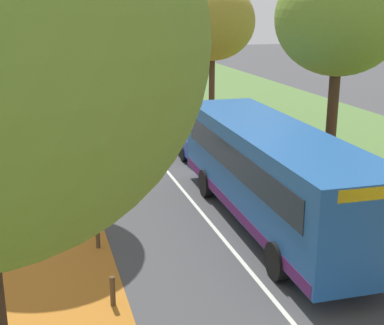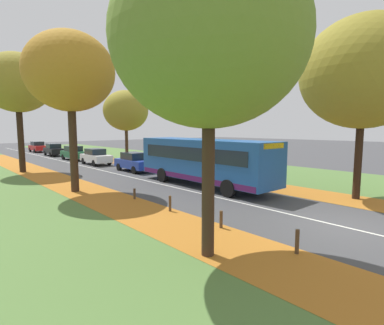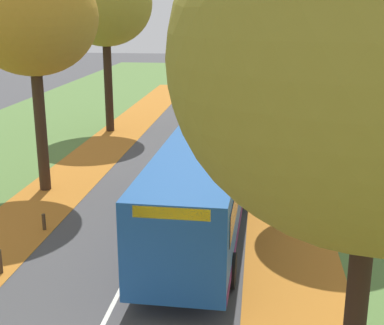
{
  "view_description": "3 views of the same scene",
  "coord_description": "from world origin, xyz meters",
  "px_view_note": "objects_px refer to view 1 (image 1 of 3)",
  "views": [
    {
      "loc": [
        -4.82,
        -4.58,
        6.47
      ],
      "look_at": [
        -0.19,
        11.22,
        1.58
      ],
      "focal_mm": 50.0,
      "sensor_mm": 36.0,
      "label": 1
    },
    {
      "loc": [
        -11.54,
        -4.27,
        3.7
      ],
      "look_at": [
        2.2,
        10.93,
        1.33
      ],
      "focal_mm": 28.0,
      "sensor_mm": 36.0,
      "label": 2
    },
    {
      "loc": [
        3.44,
        -6.7,
        7.15
      ],
      "look_at": [
        1.1,
        11.97,
        1.68
      ],
      "focal_mm": 50.0,
      "sensor_mm": 36.0,
      "label": 3
    }
  ],
  "objects_px": {
    "car_blue_lead": "(193,135)",
    "car_green_third_in_line": "(135,92)",
    "tree_right_near": "(339,18)",
    "tree_right_mid": "(212,22)",
    "car_red_trailing": "(107,67)",
    "bollard_fourth": "(98,238)",
    "car_black_fourth_in_line": "(118,79)",
    "bus": "(272,171)",
    "car_white_following": "(153,108)",
    "bollard_third": "(113,291)"
  },
  "relations": [
    {
      "from": "bus",
      "to": "car_blue_lead",
      "type": "height_order",
      "value": "bus"
    },
    {
      "from": "car_blue_lead",
      "to": "bus",
      "type": "bearing_deg",
      "value": -90.72
    },
    {
      "from": "car_black_fourth_in_line",
      "to": "car_white_following",
      "type": "bearing_deg",
      "value": -90.21
    },
    {
      "from": "car_white_following",
      "to": "tree_right_mid",
      "type": "bearing_deg",
      "value": -4.76
    },
    {
      "from": "car_blue_lead",
      "to": "car_green_third_in_line",
      "type": "distance_m",
      "value": 12.71
    },
    {
      "from": "bollard_fourth",
      "to": "car_green_third_in_line",
      "type": "bearing_deg",
      "value": 76.89
    },
    {
      "from": "bollard_third",
      "to": "tree_right_near",
      "type": "bearing_deg",
      "value": 34.91
    },
    {
      "from": "tree_right_near",
      "to": "bollard_third",
      "type": "height_order",
      "value": "tree_right_near"
    },
    {
      "from": "tree_right_mid",
      "to": "car_blue_lead",
      "type": "relative_size",
      "value": 1.81
    },
    {
      "from": "car_white_following",
      "to": "car_red_trailing",
      "type": "height_order",
      "value": "same"
    },
    {
      "from": "car_green_third_in_line",
      "to": "car_blue_lead",
      "type": "bearing_deg",
      "value": -88.44
    },
    {
      "from": "tree_right_near",
      "to": "car_black_fourth_in_line",
      "type": "relative_size",
      "value": 1.89
    },
    {
      "from": "car_white_following",
      "to": "car_black_fourth_in_line",
      "type": "bearing_deg",
      "value": 89.79
    },
    {
      "from": "bollard_fourth",
      "to": "car_green_third_in_line",
      "type": "relative_size",
      "value": 0.13
    },
    {
      "from": "car_blue_lead",
      "to": "car_black_fourth_in_line",
      "type": "relative_size",
      "value": 0.99
    },
    {
      "from": "bollard_third",
      "to": "car_white_following",
      "type": "xyz_separation_m",
      "value": [
        5.01,
        18.63,
        0.46
      ]
    },
    {
      "from": "car_white_following",
      "to": "car_red_trailing",
      "type": "bearing_deg",
      "value": 89.35
    },
    {
      "from": "car_blue_lead",
      "to": "car_green_third_in_line",
      "type": "bearing_deg",
      "value": 91.56
    },
    {
      "from": "car_white_following",
      "to": "car_red_trailing",
      "type": "xyz_separation_m",
      "value": [
        0.24,
        21.24,
        0.0
      ]
    },
    {
      "from": "tree_right_near",
      "to": "car_green_third_in_line",
      "type": "relative_size",
      "value": 1.9
    },
    {
      "from": "bus",
      "to": "car_green_third_in_line",
      "type": "xyz_separation_m",
      "value": [
        -0.24,
        21.34,
        -0.89
      ]
    },
    {
      "from": "tree_right_near",
      "to": "tree_right_mid",
      "type": "height_order",
      "value": "tree_right_near"
    },
    {
      "from": "tree_right_near",
      "to": "car_blue_lead",
      "type": "xyz_separation_m",
      "value": [
        -3.6,
        5.61,
        -5.18
      ]
    },
    {
      "from": "car_green_third_in_line",
      "to": "car_black_fourth_in_line",
      "type": "xyz_separation_m",
      "value": [
        0.01,
        7.11,
        0.0
      ]
    },
    {
      "from": "tree_right_mid",
      "to": "bollard_fourth",
      "type": "relative_size",
      "value": 13.58
    },
    {
      "from": "bollard_fourth",
      "to": "car_black_fourth_in_line",
      "type": "xyz_separation_m",
      "value": [
        5.02,
        28.66,
        0.53
      ]
    },
    {
      "from": "bollard_third",
      "to": "bus",
      "type": "relative_size",
      "value": 0.07
    },
    {
      "from": "tree_right_mid",
      "to": "car_blue_lead",
      "type": "distance_m",
      "value": 8.55
    },
    {
      "from": "car_blue_lead",
      "to": "car_red_trailing",
      "type": "xyz_separation_m",
      "value": [
        -0.15,
        27.99,
        0.0
      ]
    },
    {
      "from": "bollard_third",
      "to": "bus",
      "type": "height_order",
      "value": "bus"
    },
    {
      "from": "car_white_following",
      "to": "car_black_fourth_in_line",
      "type": "distance_m",
      "value": 13.07
    },
    {
      "from": "bus",
      "to": "car_white_following",
      "type": "distance_m",
      "value": 15.4
    },
    {
      "from": "car_blue_lead",
      "to": "car_white_following",
      "type": "height_order",
      "value": "same"
    },
    {
      "from": "bus",
      "to": "car_red_trailing",
      "type": "height_order",
      "value": "bus"
    },
    {
      "from": "bus",
      "to": "car_red_trailing",
      "type": "xyz_separation_m",
      "value": [
        -0.04,
        36.61,
        -0.89
      ]
    },
    {
      "from": "bollard_third",
      "to": "tree_right_mid",
      "type": "bearing_deg",
      "value": 65.39
    },
    {
      "from": "bollard_fourth",
      "to": "car_red_trailing",
      "type": "distance_m",
      "value": 37.19
    },
    {
      "from": "car_white_following",
      "to": "bollard_third",
      "type": "bearing_deg",
      "value": -105.04
    },
    {
      "from": "car_blue_lead",
      "to": "car_red_trailing",
      "type": "relative_size",
      "value": 1.01
    },
    {
      "from": "bollard_fourth",
      "to": "bus",
      "type": "relative_size",
      "value": 0.05
    },
    {
      "from": "car_red_trailing",
      "to": "car_black_fourth_in_line",
      "type": "bearing_deg",
      "value": -91.35
    },
    {
      "from": "car_green_third_in_line",
      "to": "car_red_trailing",
      "type": "relative_size",
      "value": 1.01
    },
    {
      "from": "bus",
      "to": "car_green_third_in_line",
      "type": "distance_m",
      "value": 21.36
    },
    {
      "from": "tree_right_near",
      "to": "car_black_fourth_in_line",
      "type": "bearing_deg",
      "value": 98.81
    },
    {
      "from": "tree_right_near",
      "to": "car_green_third_in_line",
      "type": "xyz_separation_m",
      "value": [
        -3.95,
        18.32,
        -5.18
      ]
    },
    {
      "from": "bollard_third",
      "to": "car_black_fourth_in_line",
      "type": "height_order",
      "value": "car_black_fourth_in_line"
    },
    {
      "from": "tree_right_mid",
      "to": "car_blue_lead",
      "type": "bearing_deg",
      "value": -114.96
    },
    {
      "from": "bus",
      "to": "car_white_following",
      "type": "bearing_deg",
      "value": 91.05
    },
    {
      "from": "tree_right_near",
      "to": "car_green_third_in_line",
      "type": "bearing_deg",
      "value": 102.16
    },
    {
      "from": "car_white_following",
      "to": "car_black_fourth_in_line",
      "type": "height_order",
      "value": "same"
    }
  ]
}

